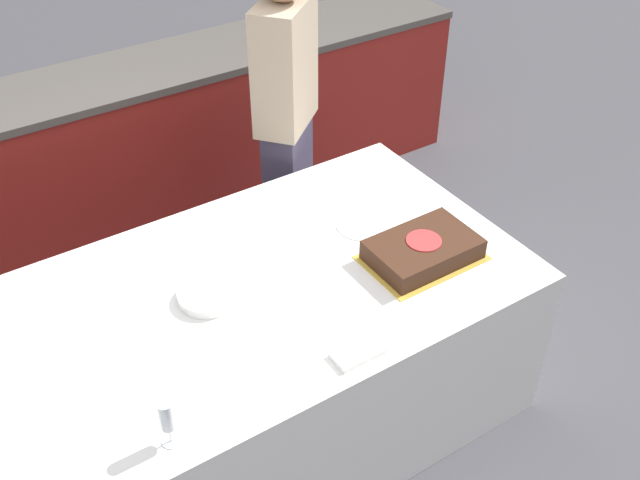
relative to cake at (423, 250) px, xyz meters
name	(u,v)px	position (x,y,z in m)	size (l,w,h in m)	color
ground_plane	(254,422)	(-0.68, 0.21, -0.80)	(14.00, 14.00, 0.00)	#424247
back_counter	(100,160)	(-0.68, 1.87, -0.34)	(4.40, 0.58, 0.92)	maroon
dining_table	(249,362)	(-0.68, 0.21, -0.42)	(2.15, 1.18, 0.75)	white
cake	(423,250)	(0.00, 0.00, 0.00)	(0.45, 0.31, 0.09)	gold
plate_stack	(208,295)	(-0.81, 0.25, -0.03)	(0.22, 0.22, 0.04)	white
wine_glass	(167,417)	(-1.18, -0.26, 0.07)	(0.06, 0.06, 0.17)	white
side_plate_near_cake	(362,225)	(-0.07, 0.30, -0.04)	(0.22, 0.22, 0.00)	white
utensil_pile	(358,353)	(-0.51, -0.28, -0.03)	(0.18, 0.10, 0.02)	white
person_cutting_cake	(287,124)	(0.00, 1.02, 0.08)	(0.41, 0.39, 1.67)	#383347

